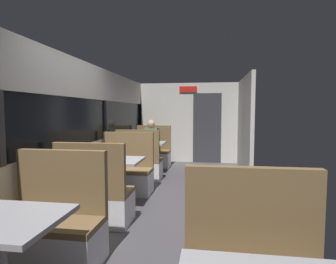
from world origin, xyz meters
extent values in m
cube|color=#423F44|center=(0.00, 0.00, -0.01)|extent=(3.30, 9.20, 0.02)
cube|color=beige|center=(-1.45, 0.00, 0.47)|extent=(0.08, 8.40, 0.95)
cube|color=beige|center=(-1.45, 0.00, 2.00)|extent=(0.08, 8.40, 0.60)
cube|color=black|center=(-1.46, 0.00, 1.32)|extent=(0.03, 8.40, 0.75)
cube|color=#2D2D30|center=(-1.43, 1.40, 1.32)|extent=(0.06, 0.08, 0.75)
cube|color=#2D2D30|center=(-1.43, 4.20, 1.32)|extent=(0.06, 0.08, 0.75)
cube|color=beige|center=(0.00, 4.20, 1.15)|extent=(2.90, 0.08, 2.30)
cube|color=#333338|center=(0.55, 4.15, 1.00)|extent=(0.80, 0.04, 2.00)
cube|color=red|center=(0.00, 4.14, 2.12)|extent=(0.50, 0.03, 0.16)
cube|color=beige|center=(1.45, 3.00, 1.15)|extent=(0.08, 2.40, 2.30)
cube|color=silver|center=(-0.89, -1.43, 0.20)|extent=(0.95, 0.50, 0.39)
cube|color=brown|center=(-0.89, -1.43, 0.42)|extent=(0.95, 0.50, 0.06)
cube|color=brown|center=(-0.89, -1.22, 0.78)|extent=(0.95, 0.08, 0.65)
cylinder|color=#9E9EA3|center=(-0.89, 0.27, 0.35)|extent=(0.10, 0.10, 0.70)
cube|color=#99999E|center=(-0.89, 0.27, 0.72)|extent=(0.90, 0.70, 0.04)
cube|color=silver|center=(-0.89, -0.39, 0.20)|extent=(0.95, 0.50, 0.39)
cube|color=brown|center=(-0.89, -0.39, 0.42)|extent=(0.95, 0.50, 0.06)
cube|color=brown|center=(-0.89, -0.60, 0.78)|extent=(0.95, 0.08, 0.65)
cube|color=silver|center=(-0.89, 0.93, 0.20)|extent=(0.95, 0.50, 0.39)
cube|color=brown|center=(-0.89, 0.93, 0.42)|extent=(0.95, 0.50, 0.06)
cube|color=brown|center=(-0.89, 1.14, 0.78)|extent=(0.95, 0.08, 0.65)
cylinder|color=#9E9EA3|center=(-0.89, 2.63, 0.35)|extent=(0.10, 0.10, 0.70)
cube|color=#99999E|center=(-0.89, 2.63, 0.72)|extent=(0.90, 0.70, 0.04)
cube|color=silver|center=(-0.89, 1.97, 0.20)|extent=(0.95, 0.50, 0.39)
cube|color=brown|center=(-0.89, 1.97, 0.42)|extent=(0.95, 0.50, 0.06)
cube|color=brown|center=(-0.89, 1.76, 0.78)|extent=(0.95, 0.08, 0.65)
cube|color=silver|center=(-0.89, 3.29, 0.20)|extent=(0.95, 0.50, 0.39)
cube|color=brown|center=(-0.89, 3.29, 0.42)|extent=(0.95, 0.50, 0.06)
cube|color=brown|center=(-0.89, 3.50, 0.78)|extent=(0.95, 0.08, 0.65)
cube|color=brown|center=(0.89, -1.82, 0.78)|extent=(0.95, 0.08, 0.65)
cube|color=#26262D|center=(-0.89, 3.29, 0.23)|extent=(0.30, 0.36, 0.45)
cube|color=#59724C|center=(-0.89, 3.24, 0.75)|extent=(0.34, 0.22, 0.60)
sphere|color=tan|center=(-0.89, 3.22, 1.16)|extent=(0.20, 0.20, 0.20)
cylinder|color=#59724C|center=(-1.09, 3.06, 0.77)|extent=(0.07, 0.28, 0.07)
cylinder|color=#59724C|center=(-0.69, 3.06, 0.77)|extent=(0.07, 0.28, 0.07)
cylinder|color=#B23333|center=(-1.08, 0.34, 0.79)|extent=(0.07, 0.07, 0.09)
camera|label=1|loc=(0.58, -3.78, 1.49)|focal=29.23mm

